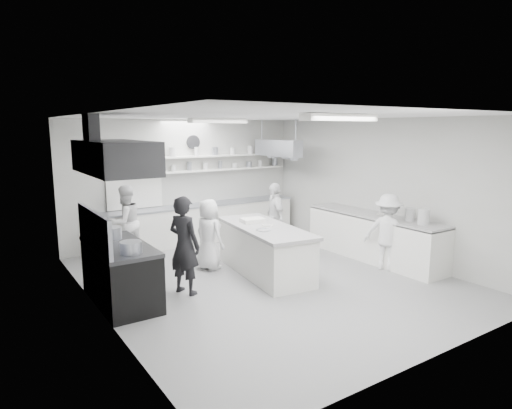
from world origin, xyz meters
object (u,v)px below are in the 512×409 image
back_counter (203,223)px  prep_island (265,251)px  right_counter (373,238)px  cook_back (125,222)px  cook_stove (184,245)px  stove (121,275)px

back_counter → prep_island: (-0.14, -2.90, -0.02)m
right_counter → cook_back: size_ratio=2.06×
cook_stove → right_counter: bearing=-119.3°
back_counter → prep_island: bearing=-92.9°
stove → cook_back: (0.84, 2.38, 0.35)m
right_counter → cook_stove: size_ratio=1.96×
back_counter → cook_stove: (-1.87, -3.01, 0.38)m
cook_stove → cook_back: (-0.19, 2.59, -0.04)m
back_counter → right_counter: size_ratio=1.52×
prep_island → cook_back: cook_back is taller
stove → right_counter: bearing=-6.5°
back_counter → right_counter: 4.13m
right_counter → prep_island: (-2.49, 0.50, -0.03)m
stove → back_counter: (2.90, 2.80, 0.01)m
back_counter → right_counter: right_counter is taller
prep_island → cook_stove: cook_stove is taller
prep_island → stove: bearing=-174.7°
stove → cook_stove: (1.03, -0.21, 0.39)m
prep_island → right_counter: bearing=-4.0°
cook_stove → cook_back: 2.60m
prep_island → cook_back: bearing=135.2°
back_counter → prep_island: size_ratio=2.07×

